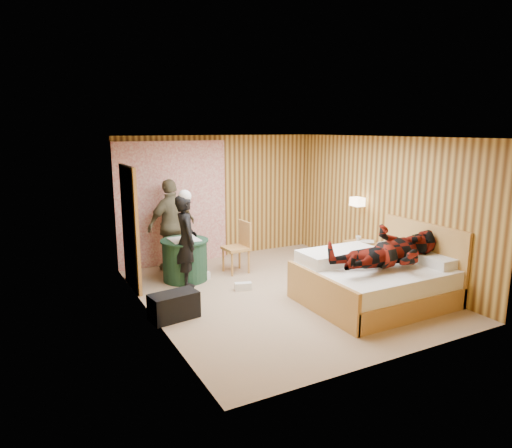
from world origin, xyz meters
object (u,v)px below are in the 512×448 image
wall_lamp (357,202)px  man_on_bed (391,241)px  chair_far (175,242)px  man_at_table (172,225)px  round_table (185,259)px  chair_near (240,243)px  nightstand (362,257)px  woman_standing (186,241)px  duffel_bag (174,306)px  bed (376,281)px

wall_lamp → man_on_bed: (-0.77, -1.69, -0.29)m
chair_far → man_at_table: man_at_table is taller
round_table → chair_near: (1.06, -0.03, 0.18)m
nightstand → woman_standing: bearing=164.2°
chair_far → woman_standing: (-0.09, -0.93, 0.24)m
chair_far → man_on_bed: 3.99m
chair_near → duffel_bag: size_ratio=1.43×
chair_far → chair_near: size_ratio=0.98×
duffel_bag → man_at_table: man_at_table is taller
bed → round_table: size_ratio=2.57×
round_table → woman_standing: (-0.06, -0.27, 0.41)m
chair_near → man_on_bed: man_on_bed is taller
duffel_bag → woman_standing: bearing=55.0°
man_on_bed → wall_lamp: bearing=65.4°
round_table → chair_far: 0.68m
nightstand → man_on_bed: man_on_bed is taller
round_table → man_on_bed: (2.30, -2.59, 0.64)m
round_table → chair_far: bearing=87.5°
wall_lamp → woman_standing: woman_standing is taller
chair_far → woman_standing: bearing=-74.8°
woman_standing → nightstand: bearing=-99.5°
wall_lamp → round_table: wall_lamp is taller
duffel_bag → woman_standing: size_ratio=0.43×
nightstand → man_on_bed: 1.76m
nightstand → chair_near: size_ratio=0.63×
man_on_bed → woman_standing: bearing=135.5°
wall_lamp → nightstand: bearing=-99.9°
nightstand → bed: bearing=-122.1°
wall_lamp → man_at_table: bearing=152.5°
wall_lamp → man_at_table: man_at_table is taller
wall_lamp → woman_standing: 3.23m
chair_far → woman_standing: 0.97m
chair_far → duffel_bag: (-0.73, -2.20, -0.35)m
bed → duffel_bag: bearing=164.6°
chair_far → man_on_bed: size_ratio=0.53×
bed → chair_far: 3.76m
wall_lamp → round_table: (-3.07, 0.90, -0.93)m
chair_far → man_on_bed: man_on_bed is taller
round_table → chair_near: bearing=-1.4°
man_at_table → man_on_bed: 4.01m
bed → duffel_bag: 3.08m
man_at_table → chair_near: bearing=128.5°
wall_lamp → chair_near: 2.31m
woman_standing → man_on_bed: (2.36, -2.32, 0.23)m
woman_standing → man_at_table: (0.06, 0.97, 0.08)m
woman_standing → round_table: bearing=-6.2°
chair_near → woman_standing: 1.17m
bed → man_on_bed: bearing=-82.4°
bed → round_table: (-2.27, 2.36, 0.04)m
wall_lamp → nightstand: size_ratio=0.43×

